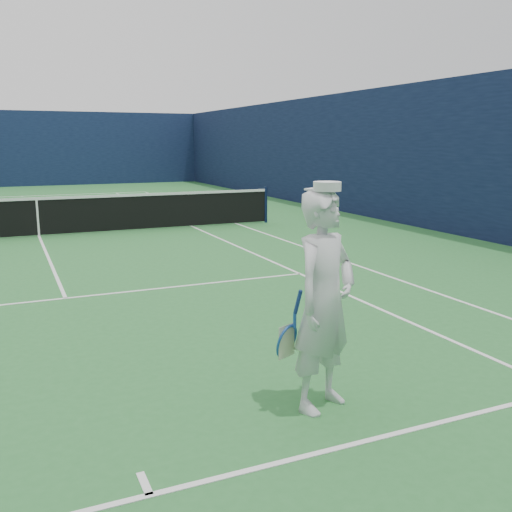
{
  "coord_description": "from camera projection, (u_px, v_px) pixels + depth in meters",
  "views": [
    {
      "loc": [
        -0.76,
        -15.4,
        2.4
      ],
      "look_at": [
        1.78,
        -9.68,
        1.13
      ],
      "focal_mm": 40.0,
      "sensor_mm": 36.0,
      "label": 1
    }
  ],
  "objects": [
    {
      "name": "ground",
      "position": [
        39.0,
        237.0,
        14.57
      ],
      "size": [
        80.0,
        80.0,
        0.0
      ],
      "primitive_type": "plane",
      "color": "#2A7032",
      "rests_on": "ground"
    },
    {
      "name": "court_markings",
      "position": [
        39.0,
        236.0,
        14.57
      ],
      "size": [
        11.03,
        23.83,
        0.01
      ],
      "color": "white",
      "rests_on": "ground"
    },
    {
      "name": "windscreen_fence",
      "position": [
        33.0,
        157.0,
        14.18
      ],
      "size": [
        20.12,
        36.12,
        4.0
      ],
      "color": "#101B3C",
      "rests_on": "ground"
    },
    {
      "name": "tennis_net",
      "position": [
        38.0,
        215.0,
        14.46
      ],
      "size": [
        12.88,
        0.09,
        1.07
      ],
      "color": "#141E4C",
      "rests_on": "ground"
    },
    {
      "name": "tennis_player",
      "position": [
        324.0,
        301.0,
        5.06
      ],
      "size": [
        0.92,
        0.73,
        2.06
      ],
      "rotation": [
        0.0,
        0.0,
        0.42
      ],
      "color": "silver",
      "rests_on": "ground"
    }
  ]
}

